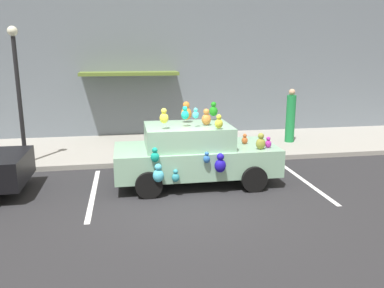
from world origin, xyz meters
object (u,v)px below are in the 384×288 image
(plush_covered_car, at_px, (194,153))
(pedestrian_near_shopfront, at_px, (291,117))
(teddy_bear_on_sidewalk, at_px, (224,141))
(street_lamp_post, at_px, (18,81))

(plush_covered_car, xyz_separation_m, pedestrian_near_shopfront, (4.13, 3.45, 0.24))
(plush_covered_car, distance_m, pedestrian_near_shopfront, 5.38)
(teddy_bear_on_sidewalk, relative_size, pedestrian_near_shopfront, 0.41)
(teddy_bear_on_sidewalk, distance_m, street_lamp_post, 6.42)
(street_lamp_post, height_order, pedestrian_near_shopfront, street_lamp_post)
(street_lamp_post, relative_size, pedestrian_near_shopfront, 2.03)
(plush_covered_car, xyz_separation_m, teddy_bear_on_sidewalk, (1.42, 2.45, -0.29))
(street_lamp_post, distance_m, pedestrian_near_shopfront, 9.00)
(teddy_bear_on_sidewalk, bearing_deg, street_lamp_post, -177.48)
(plush_covered_car, bearing_deg, pedestrian_near_shopfront, 39.90)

